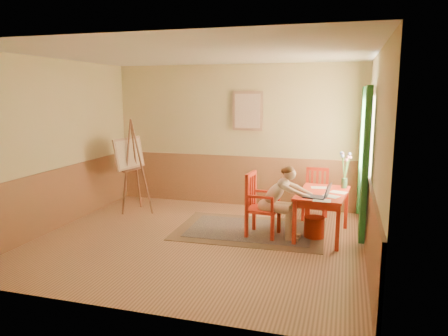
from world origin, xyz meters
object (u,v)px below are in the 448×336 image
(chair_left, at_px, (260,205))
(figure, at_px, (279,199))
(table, at_px, (323,198))
(chair_back, at_px, (316,194))
(easel, at_px, (131,157))
(laptop, at_px, (319,195))

(chair_left, relative_size, figure, 0.88)
(table, height_order, chair_left, chair_left)
(chair_left, relative_size, chair_back, 1.11)
(easel, bearing_deg, table, -7.96)
(chair_left, height_order, chair_back, chair_left)
(table, xyz_separation_m, laptop, (-0.03, -0.40, 0.14))
(figure, relative_size, easel, 0.65)
(chair_left, distance_m, chair_back, 1.42)
(chair_back, height_order, figure, figure)
(table, height_order, figure, figure)
(figure, bearing_deg, easel, 165.37)
(table, bearing_deg, chair_left, -165.98)
(chair_left, height_order, figure, figure)
(chair_back, bearing_deg, easel, -172.61)
(chair_left, distance_m, easel, 2.81)
(figure, distance_m, laptop, 0.63)
(table, bearing_deg, laptop, -94.60)
(figure, bearing_deg, chair_back, 69.08)
(chair_back, xyz_separation_m, laptop, (0.14, -1.35, 0.31))
(table, height_order, chair_back, chair_back)
(easel, bearing_deg, laptop, -14.22)
(figure, distance_m, easel, 3.09)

